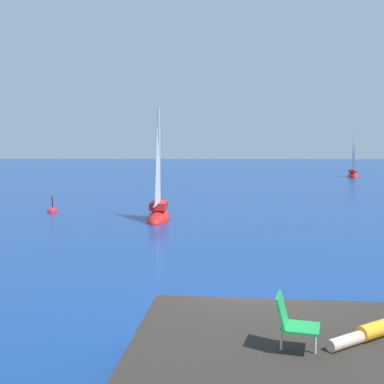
# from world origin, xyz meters

# --- Properties ---
(ground_plane) EXTENTS (160.00, 160.00, 0.00)m
(ground_plane) POSITION_xyz_m (0.00, 0.00, 0.00)
(ground_plane) COLOR navy
(boulder_seaward) EXTENTS (1.04, 1.31, 0.90)m
(boulder_seaward) POSITION_xyz_m (-0.54, -0.69, 0.00)
(boulder_seaward) COLOR #282423
(boulder_seaward) RESTS_ON ground
(sailboat_near) EXTENTS (1.14, 3.15, 5.79)m
(sailboat_near) POSITION_xyz_m (-3.37, 13.70, 0.31)
(sailboat_near) COLOR red
(sailboat_near) RESTS_ON ground
(sailboat_far) EXTENTS (0.89, 2.50, 4.60)m
(sailboat_far) POSITION_xyz_m (12.96, 40.16, 0.25)
(sailboat_far) COLOR red
(sailboat_far) RESTS_ON ground
(person_sunbather) EXTENTS (1.51, 1.13, 0.25)m
(person_sunbather) POSITION_xyz_m (1.51, -2.88, 1.08)
(person_sunbather) COLOR gold
(person_sunbather) RESTS_ON shore_ledge
(beach_chair) EXTENTS (0.69, 0.61, 0.80)m
(beach_chair) POSITION_xyz_m (0.19, -3.40, 1.40)
(beach_chair) COLOR green
(beach_chair) RESTS_ON shore_ledge
(marker_buoy) EXTENTS (0.56, 0.56, 1.13)m
(marker_buoy) POSITION_xyz_m (-9.14, 15.91, 0.01)
(marker_buoy) COLOR red
(marker_buoy) RESTS_ON ground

